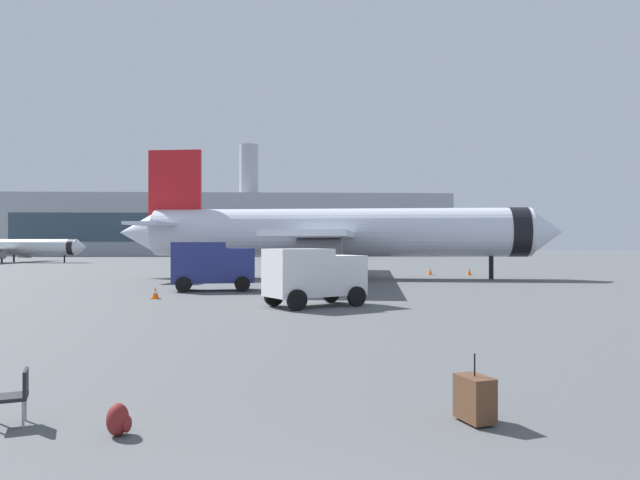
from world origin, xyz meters
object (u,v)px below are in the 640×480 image
airplane_at_gate (335,233)px  safety_cone_outer (430,271)px  rolling_suitcase (475,398)px  service_truck (212,264)px  safety_cone_mid (155,293)px  airplane_taxiing (15,247)px  cargo_van (314,274)px  safety_cone_near (469,271)px  traveller_backpack (119,420)px  gate_chair (16,393)px  safety_cone_far (212,274)px

airplane_at_gate → safety_cone_outer: 10.51m
rolling_suitcase → service_truck: bearing=106.8°
rolling_suitcase → safety_cone_mid: bearing=115.6°
airplane_taxiing → rolling_suitcase: (43.20, -76.39, -1.81)m
airplane_taxiing → cargo_van: 72.32m
safety_cone_near → rolling_suitcase: bearing=-106.8°
safety_cone_outer → traveller_backpack: 44.98m
safety_cone_outer → airplane_taxiing: bearing=146.8°
airplane_at_gate → rolling_suitcase: size_ratio=32.50×
safety_cone_mid → traveller_backpack: size_ratio=1.23×
gate_chair → safety_cone_outer: bearing=68.7°
safety_cone_mid → traveller_backpack: bearing=-78.0°
gate_chair → safety_cone_mid: bearing=97.6°
safety_cone_outer → traveller_backpack: safety_cone_outer is taller
safety_cone_near → airplane_at_gate: bearing=-161.1°
safety_cone_outer → safety_cone_near: bearing=-9.8°
airplane_at_gate → safety_cone_far: (-9.97, 1.00, -3.31)m
airplane_at_gate → safety_cone_outer: bearing=28.3°
safety_cone_far → rolling_suitcase: rolling_suitcase is taller
cargo_van → safety_cone_outer: 27.59m
service_truck → safety_cone_outer: service_truck is taller
service_truck → cargo_van: service_truck is taller
cargo_van → airplane_at_gate: bearing=83.3°
service_truck → gate_chair: size_ratio=5.86×
airplane_at_gate → safety_cone_near: size_ratio=52.72×
airplane_at_gate → safety_cone_near: (12.13, 4.14, -3.32)m
service_truck → gate_chair: (0.57, -25.63, -1.11)m
safety_cone_near → rolling_suitcase: (-12.52, -41.57, 0.06)m
cargo_van → safety_cone_mid: size_ratio=8.13×
traveller_backpack → gate_chair: 1.88m
safety_cone_far → safety_cone_outer: 19.12m
cargo_van → safety_cone_near: cargo_van is taller
airplane_at_gate → safety_cone_near: airplane_at_gate is taller
cargo_van → safety_cone_near: (14.53, 24.62, -1.12)m
service_truck → safety_cone_outer: size_ratio=7.67×
rolling_suitcase → gate_chair: rolling_suitcase is taller
safety_cone_far → cargo_van: bearing=-70.6°
service_truck → safety_cone_far: bearing=98.0°
cargo_van → traveller_backpack: cargo_van is taller
cargo_van → rolling_suitcase: (2.01, -16.95, -1.06)m
airplane_taxiing → safety_cone_near: 65.73m
rolling_suitcase → airplane_taxiing: bearing=119.5°
safety_cone_far → safety_cone_outer: (18.75, 3.72, -0.02)m
safety_cone_near → safety_cone_outer: 3.40m
safety_cone_near → gate_chair: (-19.75, -41.37, 0.16)m
gate_chair → cargo_van: bearing=72.7°
traveller_backpack → airplane_taxiing: bearing=116.2°
service_truck → safety_cone_far: 12.78m
traveller_backpack → safety_cone_far: bearing=96.1°
rolling_suitcase → traveller_backpack: (-5.47, -0.38, -0.16)m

